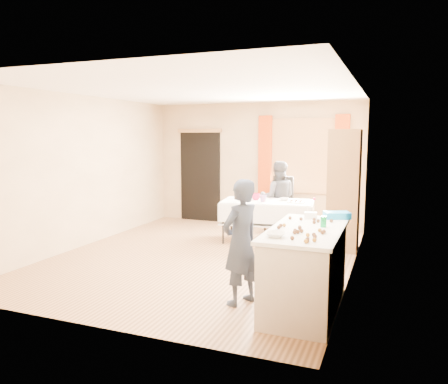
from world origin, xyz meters
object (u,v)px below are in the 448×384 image
at_px(cabinet, 344,190).
at_px(woman, 278,198).
at_px(girl, 241,242).
at_px(party_table, 267,217).
at_px(chair, 279,215).
at_px(counter, 306,269).

bearing_deg(cabinet, woman, 152.22).
bearing_deg(girl, party_table, -145.68).
bearing_deg(chair, cabinet, -23.01).
bearing_deg(party_table, cabinet, -8.82).
distance_m(counter, girl, 0.77).
relative_size(counter, party_table, 0.94).
relative_size(counter, girl, 1.12).
height_order(cabinet, woman, cabinet).
bearing_deg(cabinet, girl, -105.58).
bearing_deg(counter, party_table, 113.66).
xyz_separation_m(chair, girl, (0.55, -3.94, 0.39)).
height_order(counter, girl, girl).
bearing_deg(party_table, girl, -87.72).
height_order(cabinet, counter, cabinet).
relative_size(cabinet, counter, 1.25).
xyz_separation_m(counter, party_table, (-1.23, 2.82, -0.01)).
relative_size(counter, woman, 1.13).
distance_m(party_table, woman, 0.71).
bearing_deg(woman, cabinet, 136.90).
bearing_deg(counter, woman, 109.07).
bearing_deg(cabinet, party_table, 178.88).
height_order(party_table, chair, chair).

